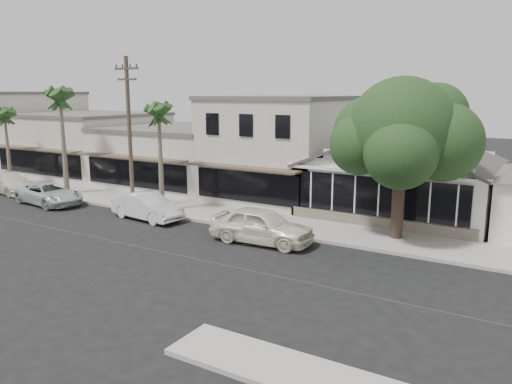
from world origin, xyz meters
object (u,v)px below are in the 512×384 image
Objects in this scene: car_3 at (10,183)px; car_2 at (49,194)px; car_0 at (262,226)px; car_1 at (147,206)px; utility_pole at (129,130)px; shade_tree at (402,134)px.

car_2 is at bearing -92.97° from car_3.
car_1 is (-7.71, 0.51, -0.10)m from car_0.
car_2 is at bearing 99.05° from car_1.
utility_pole is 7.16m from car_2.
car_3 is at bearing 86.28° from car_2.
car_3 is at bearing 93.85° from car_1.
shade_tree reaches higher than car_2.
utility_pole is 2.00× the size of car_1.
car_2 is (-7.97, -0.39, -0.05)m from car_1.
utility_pole is at bearing 77.04° from car_0.
utility_pole reaches higher than car_2.
car_0 is 1.02× the size of car_3.
utility_pole reaches higher than shade_tree.
car_0 is 1.10× the size of car_1.
shade_tree is at bearing -77.15° from car_3.
utility_pole is 1.82× the size of car_0.
car_0 is 0.64× the size of shade_tree.
utility_pole is 10.92m from car_0.
car_1 is at bearing 83.08° from car_0.
car_1 is 0.58× the size of shade_tree.
car_3 is (-13.56, 0.56, -0.03)m from car_1.
car_0 is at bearing -9.85° from utility_pole.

